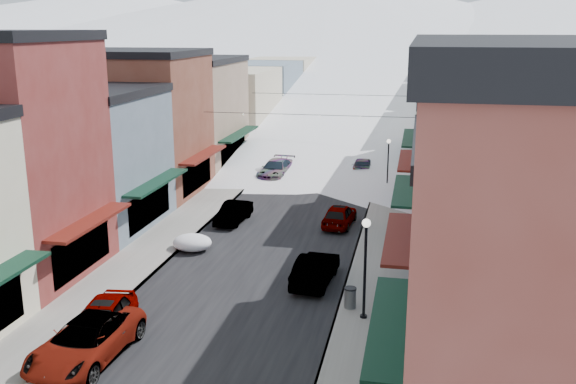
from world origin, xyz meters
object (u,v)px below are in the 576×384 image
at_px(car_white_suv, 86,341).
at_px(car_dark_hatch, 233,213).
at_px(trash_can, 350,298).
at_px(streetlamp_near, 365,256).
at_px(car_green_sedan, 315,269).
at_px(car_silver_sedan, 102,319).

height_order(car_white_suv, car_dark_hatch, car_white_suv).
height_order(trash_can, streetlamp_near, streetlamp_near).
xyz_separation_m(car_dark_hatch, car_green_sedan, (7.00, -9.21, 0.09)).
relative_size(car_silver_sedan, car_green_sedan, 1.03).
distance_m(car_white_suv, car_silver_sedan, 1.89).
distance_m(car_white_suv, trash_can, 11.63).
bearing_deg(car_silver_sedan, car_white_suv, -89.09).
distance_m(car_silver_sedan, trash_can, 10.93).
height_order(car_silver_sedan, car_green_sedan, car_silver_sedan).
bearing_deg(trash_can, car_white_suv, -145.83).
relative_size(trash_can, streetlamp_near, 0.21).
bearing_deg(trash_can, car_silver_sedan, -154.75).
distance_m(car_dark_hatch, car_green_sedan, 11.57).
distance_m(car_dark_hatch, streetlamp_near, 16.47).
relative_size(car_green_sedan, trash_can, 4.75).
bearing_deg(car_white_suv, streetlamp_near, 31.47).
distance_m(trash_can, streetlamp_near, 2.65).
bearing_deg(car_white_suv, car_dark_hatch, 91.20).
bearing_deg(car_silver_sedan, trash_can, 18.20).
height_order(car_green_sedan, streetlamp_near, streetlamp_near).
bearing_deg(streetlamp_near, car_dark_hatch, 126.88).
distance_m(car_silver_sedan, car_dark_hatch, 16.82).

